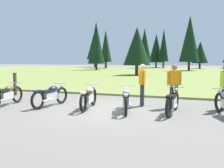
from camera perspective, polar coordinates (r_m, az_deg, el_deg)
name	(u,v)px	position (r m, az deg, el deg)	size (l,w,h in m)	color
ground_plane	(107,110)	(9.31, -1.21, -5.87)	(140.00, 140.00, 0.00)	slate
grass_moorland	(173,73)	(34.22, 13.76, 2.45)	(80.00, 44.00, 0.10)	olive
forest_treeline	(179,44)	(46.29, 14.90, 8.65)	(40.95, 29.45, 8.52)	#47331E
motorcycle_olive	(7,95)	(10.93, -22.72, -2.26)	(0.62, 2.10, 0.88)	black
motorcycle_navy	(51,95)	(10.24, -13.74, -2.49)	(0.62, 2.09, 0.88)	black
motorcycle_cream	(89,97)	(9.52, -5.28, -2.96)	(0.66, 2.09, 0.88)	black
motorcycle_silver	(126,99)	(8.97, 3.23, -3.47)	(0.80, 2.05, 0.88)	black
motorcycle_black	(173,101)	(8.87, 13.59, -3.72)	(0.62, 2.10, 0.88)	black
rider_in_hivis_vest	(174,83)	(9.86, 13.89, 0.19)	(0.53, 0.31, 1.67)	#2D2D38
rider_near_row_end	(142,82)	(9.98, 6.88, 0.38)	(0.25, 0.55, 1.67)	#2D2D38
trail_marker_post	(15,84)	(13.89, -21.12, -0.01)	(0.12, 0.12, 1.16)	#47331E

